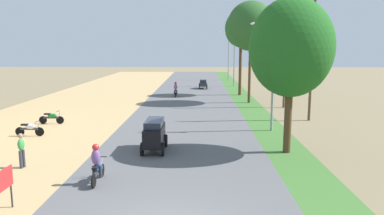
% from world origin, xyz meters
% --- Properties ---
extents(parked_motorbike_second, '(1.80, 0.54, 0.94)m').
position_xyz_m(parked_motorbike_second, '(-9.52, 11.98, 0.55)').
color(parked_motorbike_second, black).
rests_on(parked_motorbike_second, dirt_shoulder).
extents(parked_motorbike_third, '(1.80, 0.54, 0.94)m').
position_xyz_m(parked_motorbike_third, '(-9.62, 15.60, 0.55)').
color(parked_motorbike_third, black).
rests_on(parked_motorbike_third, dirt_shoulder).
extents(street_signboard, '(0.06, 1.30, 1.50)m').
position_xyz_m(street_signboard, '(-5.46, 1.39, 1.11)').
color(street_signboard, '#262628').
rests_on(street_signboard, dirt_shoulder).
extents(pedestrian_on_shoulder, '(0.32, 0.41, 1.62)m').
position_xyz_m(pedestrian_on_shoulder, '(-7.11, 6.03, 0.96)').
color(pedestrian_on_shoulder, '#33333D').
rests_on(pedestrian_on_shoulder, dirt_shoulder).
extents(median_tree_nearest, '(4.26, 4.26, 7.97)m').
position_xyz_m(median_tree_nearest, '(5.64, 8.80, 5.50)').
color(median_tree_nearest, '#4C351E').
rests_on(median_tree_nearest, median_strip).
extents(median_tree_second, '(4.54, 4.54, 9.83)m').
position_xyz_m(median_tree_second, '(5.93, 25.98, 7.50)').
color(median_tree_second, '#4C351E').
rests_on(median_tree_second, median_strip).
extents(median_tree_third, '(3.61, 3.61, 9.56)m').
position_xyz_m(median_tree_third, '(5.64, 31.78, 7.49)').
color(median_tree_third, '#4C351E').
rests_on(median_tree_third, median_strip).
extents(streetlamp_near, '(3.16, 0.20, 7.16)m').
position_xyz_m(streetlamp_near, '(5.80, 13.83, 4.22)').
color(streetlamp_near, gray).
rests_on(streetlamp_near, median_strip).
extents(streetlamp_mid, '(3.16, 0.20, 7.63)m').
position_xyz_m(streetlamp_mid, '(5.80, 40.92, 4.47)').
color(streetlamp_mid, gray).
rests_on(streetlamp_mid, median_strip).
extents(streetlamp_far, '(3.16, 0.20, 8.03)m').
position_xyz_m(streetlamp_far, '(5.80, 51.01, 4.67)').
color(streetlamp_far, gray).
rests_on(streetlamp_far, median_strip).
extents(utility_pole_near, '(1.80, 0.20, 9.65)m').
position_xyz_m(utility_pole_near, '(8.78, 23.44, 5.02)').
color(utility_pole_near, brown).
rests_on(utility_pole_near, ground).
extents(utility_pole_far, '(1.80, 0.20, 9.46)m').
position_xyz_m(utility_pole_far, '(9.36, 17.52, 4.92)').
color(utility_pole_far, brown).
rests_on(utility_pole_far, ground).
extents(car_van_black, '(1.19, 2.41, 1.67)m').
position_xyz_m(car_van_black, '(-1.36, 8.86, 1.02)').
color(car_van_black, black).
rests_on(car_van_black, road_strip).
extents(car_sedan_charcoal, '(1.10, 2.26, 1.19)m').
position_xyz_m(car_sedan_charcoal, '(1.48, 37.94, 0.74)').
color(car_sedan_charcoal, '#282D33').
rests_on(car_sedan_charcoal, road_strip).
extents(motorbike_foreground_rider, '(0.54, 1.80, 1.66)m').
position_xyz_m(motorbike_foreground_rider, '(-3.12, 4.20, 0.86)').
color(motorbike_foreground_rider, black).
rests_on(motorbike_foreground_rider, road_strip).
extents(motorbike_ahead_second, '(0.54, 1.80, 1.66)m').
position_xyz_m(motorbike_ahead_second, '(-1.62, 29.98, 0.86)').
color(motorbike_ahead_second, black).
rests_on(motorbike_ahead_second, road_strip).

